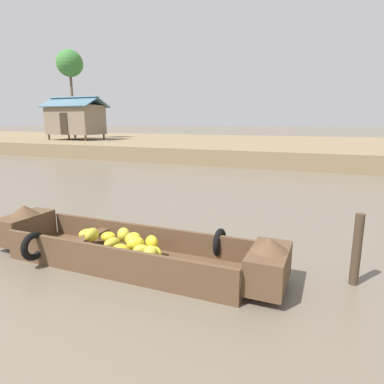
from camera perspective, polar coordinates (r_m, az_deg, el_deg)
name	(u,v)px	position (r m, az deg, el deg)	size (l,w,h in m)	color
ground_plane	(210,204)	(10.48, 3.13, -2.06)	(300.00, 300.00, 0.00)	#665B4C
riverbank_strip	(288,147)	(28.17, 16.08, 7.39)	(160.00, 20.00, 0.95)	#7F6B4C
banana_boat	(128,249)	(6.21, -10.98, -9.53)	(5.59, 1.99, 0.86)	brown
stilt_house_left	(75,119)	(31.17, -19.36, 11.73)	(5.08, 3.27, 3.64)	#4C3826
palm_tree_near	(70,64)	(34.38, -20.23, 19.86)	(2.39, 2.39, 7.96)	brown
mooring_post	(357,250)	(5.88, 26.41, -8.86)	(0.14, 0.14, 1.17)	#423323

